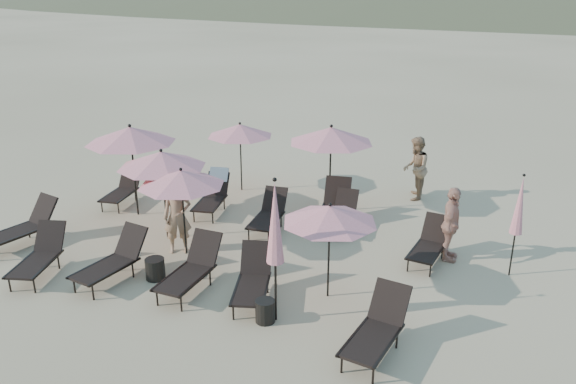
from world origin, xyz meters
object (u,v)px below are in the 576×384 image
at_px(lounger_6, 122,189).
at_px(umbrella_closed_0, 275,224).
at_px(lounger_9, 335,206).
at_px(lounger_4, 253,279).
at_px(umbrella_open_1, 181,178).
at_px(lounger_1, 39,255).
at_px(lounger_5, 377,328).
at_px(lounger_8, 268,214).
at_px(umbrella_open_5, 130,135).
at_px(lounger_0, 23,226).
at_px(beachgoer_a, 177,216).
at_px(lounger_3, 191,268).
at_px(beachgoer_c, 451,224).
at_px(umbrella_open_2, 330,214).
at_px(side_table_0, 155,269).
at_px(umbrella_open_0, 162,159).
at_px(umbrella_closed_1, 519,206).
at_px(beachgoer_b, 415,168).
at_px(lounger_7, 213,194).
at_px(lounger_11, 429,243).
at_px(umbrella_open_4, 331,135).
at_px(lounger_2, 113,259).
at_px(lounger_10, 342,214).
at_px(umbrella_open_3, 240,130).

relative_size(lounger_6, umbrella_closed_0, 0.60).
distance_m(lounger_9, umbrella_closed_0, 4.89).
height_order(lounger_4, umbrella_open_1, umbrella_open_1).
xyz_separation_m(lounger_1, lounger_5, (7.30, 0.22, 0.01)).
bearing_deg(lounger_8, umbrella_open_5, -179.05).
height_order(lounger_0, beachgoer_a, beachgoer_a).
relative_size(lounger_3, beachgoer_c, 1.02).
bearing_deg(umbrella_open_5, umbrella_open_1, -30.57).
distance_m(umbrella_open_2, side_table_0, 3.97).
bearing_deg(lounger_4, lounger_1, 172.44).
bearing_deg(umbrella_closed_0, lounger_6, 150.44).
distance_m(umbrella_open_0, side_table_0, 2.75).
height_order(beachgoer_a, beachgoer_c, beachgoer_a).
xyz_separation_m(lounger_6, beachgoer_a, (3.21, -1.96, 0.46)).
bearing_deg(umbrella_closed_1, umbrella_open_2, -144.04).
xyz_separation_m(lounger_0, lounger_1, (1.50, -0.95, -0.04)).
height_order(lounger_6, lounger_9, lounger_9).
xyz_separation_m(umbrella_closed_0, side_table_0, (-2.98, 0.39, -1.71)).
bearing_deg(beachgoer_b, lounger_7, -65.16).
distance_m(lounger_0, umbrella_open_2, 7.57).
distance_m(lounger_6, beachgoer_a, 3.79).
xyz_separation_m(lounger_1, lounger_11, (7.49, 3.96, -0.03)).
bearing_deg(lounger_11, umbrella_open_2, -118.05).
height_order(lounger_3, umbrella_closed_1, umbrella_closed_1).
height_order(umbrella_open_0, umbrella_open_4, umbrella_open_4).
bearing_deg(umbrella_open_4, beachgoer_a, -122.08).
distance_m(lounger_2, umbrella_open_5, 4.02).
distance_m(lounger_4, side_table_0, 2.27).
bearing_deg(umbrella_open_0, umbrella_open_5, 150.52).
bearing_deg(side_table_0, umbrella_open_5, 133.20).
bearing_deg(beachgoer_c, lounger_4, 133.44).
relative_size(lounger_3, umbrella_open_2, 0.88).
relative_size(lounger_8, side_table_0, 3.65).
xyz_separation_m(lounger_7, beachgoer_c, (6.36, -0.43, 0.36)).
xyz_separation_m(lounger_5, umbrella_open_2, (-1.36, 1.38, 1.30)).
distance_m(lounger_2, umbrella_closed_1, 8.47).
xyz_separation_m(lounger_10, umbrella_open_5, (-5.37, -1.28, 1.80)).
distance_m(lounger_0, umbrella_open_1, 4.18).
relative_size(lounger_11, umbrella_open_0, 0.71).
bearing_deg(lounger_4, lounger_3, 167.67).
height_order(lounger_9, umbrella_open_2, umbrella_open_2).
relative_size(lounger_8, umbrella_open_0, 0.74).
bearing_deg(lounger_8, lounger_3, -99.53).
height_order(umbrella_closed_0, beachgoer_c, umbrella_closed_0).
xyz_separation_m(lounger_9, umbrella_open_3, (-3.44, 1.36, 1.36)).
distance_m(lounger_3, lounger_8, 3.31).
distance_m(lounger_2, beachgoer_c, 7.33).
bearing_deg(lounger_8, umbrella_closed_0, -69.44).
distance_m(umbrella_closed_1, beachgoer_b, 4.80).
distance_m(lounger_7, beachgoer_a, 2.59).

